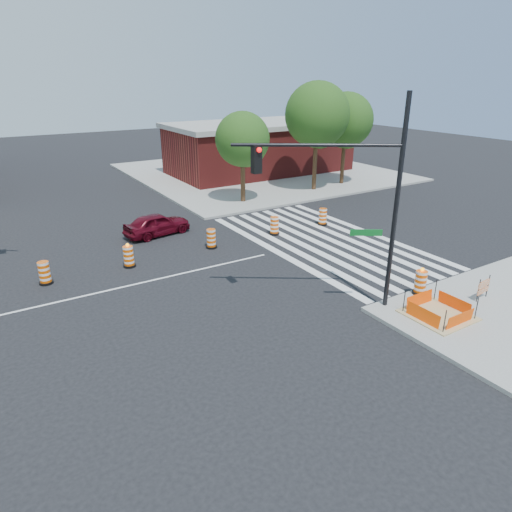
% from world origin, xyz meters
% --- Properties ---
extents(ground, '(120.00, 120.00, 0.00)m').
position_xyz_m(ground, '(0.00, 0.00, 0.00)').
color(ground, black).
rests_on(ground, ground).
extents(sidewalk_ne, '(22.00, 22.00, 0.15)m').
position_xyz_m(sidewalk_ne, '(18.00, 18.00, 0.07)').
color(sidewalk_ne, gray).
rests_on(sidewalk_ne, ground).
extents(crosswalk_east, '(6.75, 13.50, 0.01)m').
position_xyz_m(crosswalk_east, '(10.95, 0.00, 0.01)').
color(crosswalk_east, silver).
rests_on(crosswalk_east, ground).
extents(lane_centerline, '(14.00, 0.12, 0.01)m').
position_xyz_m(lane_centerline, '(0.00, 0.00, 0.01)').
color(lane_centerline, silver).
rests_on(lane_centerline, ground).
extents(excavation_pit, '(2.20, 2.20, 0.90)m').
position_xyz_m(excavation_pit, '(9.00, -9.00, 0.22)').
color(excavation_pit, tan).
rests_on(excavation_pit, ground).
extents(brick_storefront, '(16.50, 8.50, 4.60)m').
position_xyz_m(brick_storefront, '(18.00, 18.00, 2.32)').
color(brick_storefront, maroon).
rests_on(brick_storefront, ground).
extents(red_coupe, '(4.00, 2.14, 1.29)m').
position_xyz_m(red_coupe, '(3.48, 5.84, 0.65)').
color(red_coupe, '#4F0613').
rests_on(red_coupe, ground).
extents(signal_pole_se, '(5.10, 3.41, 7.94)m').
position_xyz_m(signal_pole_se, '(6.58, -6.40, 4.87)').
color(signal_pole_se, black).
rests_on(signal_pole_se, ground).
extents(pit_drum, '(0.59, 0.59, 1.16)m').
position_xyz_m(pit_drum, '(9.90, -7.36, 0.63)').
color(pit_drum, black).
rests_on(pit_drum, ground).
extents(barricade, '(0.82, 0.11, 0.96)m').
position_xyz_m(barricade, '(11.64, -9.01, 0.68)').
color(barricade, '#E65304').
rests_on(barricade, ground).
extents(tree_north_c, '(3.75, 3.73, 6.35)m').
position_xyz_m(tree_north_c, '(11.23, 9.35, 4.26)').
color(tree_north_c, '#382314').
rests_on(tree_north_c, ground).
extents(tree_north_d, '(4.84, 4.84, 8.23)m').
position_xyz_m(tree_north_d, '(17.85, 9.61, 5.53)').
color(tree_north_d, '#382314').
rests_on(tree_north_d, ground).
extents(tree_north_e, '(4.35, 4.35, 7.40)m').
position_xyz_m(tree_north_e, '(21.16, 10.09, 4.97)').
color(tree_north_e, '#382314').
rests_on(tree_north_e, ground).
extents(median_drum_2, '(0.60, 0.60, 1.02)m').
position_xyz_m(median_drum_2, '(-3.04, 2.14, 0.48)').
color(median_drum_2, black).
rests_on(median_drum_2, ground).
extents(median_drum_3, '(0.60, 0.60, 1.18)m').
position_xyz_m(median_drum_3, '(0.68, 2.11, 0.49)').
color(median_drum_3, black).
rests_on(median_drum_3, ground).
extents(median_drum_4, '(0.60, 0.60, 1.02)m').
position_xyz_m(median_drum_4, '(5.17, 2.34, 0.48)').
color(median_drum_4, black).
rests_on(median_drum_4, ground).
extents(median_drum_5, '(0.60, 0.60, 1.02)m').
position_xyz_m(median_drum_5, '(9.26, 2.42, 0.48)').
color(median_drum_5, black).
rests_on(median_drum_5, ground).
extents(median_drum_6, '(0.60, 0.60, 1.02)m').
position_xyz_m(median_drum_6, '(12.76, 2.36, 0.48)').
color(median_drum_6, black).
rests_on(median_drum_6, ground).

